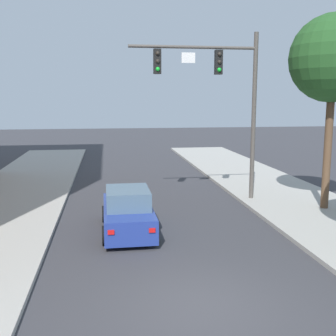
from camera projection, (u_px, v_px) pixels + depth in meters
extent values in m
plane|color=#38383D|center=(200.00, 305.00, 9.61)|extent=(120.00, 120.00, 0.00)
cylinder|color=#514C47|center=(254.00, 118.00, 18.85)|extent=(0.20, 0.20, 7.50)
cylinder|color=#514C47|center=(193.00, 47.00, 17.93)|extent=(5.66, 0.14, 0.14)
cube|color=black|center=(219.00, 62.00, 18.20)|extent=(0.32, 0.28, 1.05)
sphere|color=#2D2823|center=(220.00, 54.00, 18.00)|extent=(0.18, 0.18, 0.18)
sphere|color=#2D2823|center=(219.00, 62.00, 18.05)|extent=(0.18, 0.18, 0.18)
sphere|color=green|center=(219.00, 70.00, 18.11)|extent=(0.18, 0.18, 0.18)
cube|color=black|center=(157.00, 61.00, 17.81)|extent=(0.32, 0.28, 1.05)
sphere|color=#2D2823|center=(158.00, 53.00, 17.61)|extent=(0.18, 0.18, 0.18)
sphere|color=#2D2823|center=(158.00, 61.00, 17.66)|extent=(0.18, 0.18, 0.18)
sphere|color=green|center=(158.00, 69.00, 17.71)|extent=(0.18, 0.18, 0.18)
cube|color=white|center=(188.00, 58.00, 17.96)|extent=(0.60, 0.03, 0.44)
cube|color=navy|center=(128.00, 216.00, 14.90)|extent=(1.73, 4.21, 0.80)
cube|color=slate|center=(128.00, 198.00, 14.64)|extent=(1.51, 2.01, 0.64)
cylinder|color=black|center=(105.00, 214.00, 16.09)|extent=(0.22, 0.64, 0.64)
cylinder|color=black|center=(146.00, 212.00, 16.33)|extent=(0.22, 0.64, 0.64)
cylinder|color=black|center=(106.00, 235.00, 13.55)|extent=(0.22, 0.64, 0.64)
cylinder|color=black|center=(154.00, 233.00, 13.80)|extent=(0.22, 0.64, 0.64)
cube|color=red|center=(111.00, 232.00, 12.72)|extent=(0.20, 0.04, 0.14)
cube|color=red|center=(152.00, 230.00, 12.91)|extent=(0.20, 0.04, 0.14)
cylinder|color=brown|center=(328.00, 151.00, 17.30)|extent=(0.32, 0.32, 4.87)
sphere|color=#235123|center=(333.00, 58.00, 16.69)|extent=(3.55, 3.55, 3.55)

